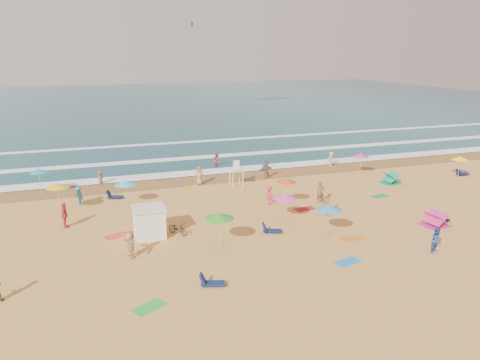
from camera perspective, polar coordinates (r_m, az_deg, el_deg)
name	(u,v)px	position (r m, az deg, el deg)	size (l,w,h in m)	color
ground	(229,223)	(35.15, -1.30, -5.25)	(220.00, 220.00, 0.00)	gold
ocean	(123,105)	(116.44, -14.06, 8.91)	(220.00, 140.00, 0.18)	#0C4756
wet_sand	(191,180)	(46.64, -5.95, -0.05)	(220.00, 220.00, 0.00)	olive
surf_foam	(174,160)	(54.99, -8.04, 2.37)	(200.00, 18.70, 0.05)	white
cabana	(149,222)	(32.98, -10.99, -5.11)	(2.00, 2.00, 2.00)	white
cabana_roof	(149,208)	(32.63, -11.09, -3.36)	(2.20, 2.20, 0.12)	silver
bicycle	(178,228)	(33.18, -7.61, -5.86)	(0.58, 1.67, 0.88)	black
lifeguard_stand	(236,175)	(44.27, -0.45, 0.58)	(1.20, 1.20, 2.10)	white
beach_umbrellas	(258,196)	(34.37, 2.25, -1.96)	(54.56, 28.59, 0.76)	orange
loungers	(332,225)	(34.92, 11.14, -5.39)	(57.56, 21.50, 0.34)	#101C53
towels	(203,229)	(34.04, -4.48, -5.97)	(42.03, 23.33, 0.03)	red
popup_tents	(410,195)	(42.43, 20.02, -1.68)	(6.14, 12.50, 1.20)	#C42B7C
beachgoers	(205,195)	(39.11, -4.30, -1.85)	(37.17, 27.52, 2.13)	tan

